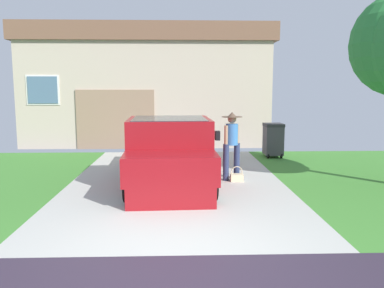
# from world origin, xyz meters

# --- Properties ---
(pickup_truck) EXTENTS (2.18, 5.19, 1.61)m
(pickup_truck) POSITION_xyz_m (-0.17, 4.16, 0.71)
(pickup_truck) COLOR maroon
(pickup_truck) RESTS_ON ground
(person_with_hat) EXTENTS (0.52, 0.52, 1.71)m
(person_with_hat) POSITION_xyz_m (1.39, 4.56, 0.98)
(person_with_hat) COLOR navy
(person_with_hat) RESTS_ON ground
(handbag) EXTENTS (0.32, 0.22, 0.38)m
(handbag) POSITION_xyz_m (1.50, 4.37, 0.11)
(handbag) COLOR beige
(handbag) RESTS_ON ground
(house_with_garage) EXTENTS (10.09, 6.91, 4.76)m
(house_with_garage) POSITION_xyz_m (-1.22, 13.15, 2.40)
(house_with_garage) COLOR #C0AF9A
(house_with_garage) RESTS_ON ground
(wheeled_trash_bin) EXTENTS (0.60, 0.72, 1.13)m
(wheeled_trash_bin) POSITION_xyz_m (3.23, 7.84, 0.61)
(wheeled_trash_bin) COLOR #424247
(wheeled_trash_bin) RESTS_ON ground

